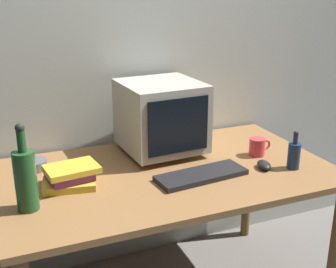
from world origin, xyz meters
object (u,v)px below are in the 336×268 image
bottle_tall (26,178)px  mug (258,147)px  bottle_short (294,155)px  cd_spindle (34,165)px  keyboard (201,175)px  computer_mouse (264,165)px  crt_monitor (161,117)px  book_stack (70,176)px

bottle_tall → mug: 1.15m
bottle_short → cd_spindle: 1.23m
keyboard → mug: mug is taller
bottle_short → computer_mouse: bearing=159.0°
crt_monitor → mug: size_ratio=3.41×
cd_spindle → bottle_short: bearing=-22.0°
mug → bottle_tall: bearing=-173.3°
keyboard → bottle_short: size_ratio=2.24×
computer_mouse → bottle_short: 0.15m
computer_mouse → bottle_tall: bottle_tall is taller
book_stack → crt_monitor: bearing=23.0°
computer_mouse → book_stack: book_stack is taller
bottle_tall → book_stack: size_ratio=1.37×
book_stack → mug: book_stack is taller
bottle_tall → mug: size_ratio=2.93×
keyboard → mug: size_ratio=3.50×
computer_mouse → bottle_short: size_ratio=0.53×
bottle_short → keyboard: bearing=170.9°
bottle_short → cd_spindle: (-1.14, 0.46, -0.05)m
book_stack → cd_spindle: size_ratio=2.13×
crt_monitor → mug: bearing=-27.4°
crt_monitor → book_stack: size_ratio=1.60×
mug → crt_monitor: bearing=152.6°
crt_monitor → bottle_tall: bearing=-152.8°
keyboard → computer_mouse: bearing=-9.5°
bottle_short → bottle_tall: bearing=176.7°
keyboard → bottle_short: bottle_short is taller
crt_monitor → mug: (0.44, -0.23, -0.15)m
computer_mouse → cd_spindle: bearing=174.8°
keyboard → bottle_short: 0.46m
mug → bottle_short: bearing=-72.6°
bottle_short → mug: size_ratio=1.56×
computer_mouse → book_stack: bearing=-173.6°
bottle_tall → mug: (1.14, 0.13, -0.09)m
book_stack → mug: (0.95, -0.01, -0.00)m
keyboard → bottle_tall: bearing=174.6°
keyboard → cd_spindle: size_ratio=3.50×
keyboard → book_stack: size_ratio=1.64×
book_stack → cd_spindle: (-0.12, 0.25, -0.02)m
book_stack → mug: 0.95m
bottle_short → cd_spindle: bottle_short is taller
keyboard → book_stack: bearing=160.4°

